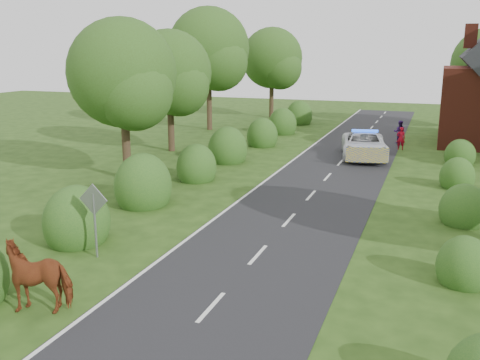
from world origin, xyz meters
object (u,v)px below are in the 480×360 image
at_px(pedestrian_purple, 399,132).
at_px(cow, 40,279).
at_px(road_sign, 94,210).
at_px(police_van, 364,145).
at_px(pedestrian_red, 401,138).

bearing_deg(pedestrian_purple, cow, 75.68).
distance_m(road_sign, cow, 3.64).
distance_m(police_van, pedestrian_purple, 6.54).
relative_size(road_sign, police_van, 0.40).
bearing_deg(police_van, cow, -113.68).
height_order(road_sign, pedestrian_purple, road_sign).
relative_size(police_van, pedestrian_purple, 3.77).
relative_size(road_sign, pedestrian_purple, 1.51).
bearing_deg(pedestrian_purple, road_sign, 72.66).
height_order(road_sign, police_van, road_sign).
xyz_separation_m(cow, pedestrian_red, (7.44, 27.33, 0.01)).
bearing_deg(cow, police_van, 144.96).
relative_size(cow, police_van, 0.35).
distance_m(road_sign, police_van, 21.11).
bearing_deg(pedestrian_purple, pedestrian_red, 95.16).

